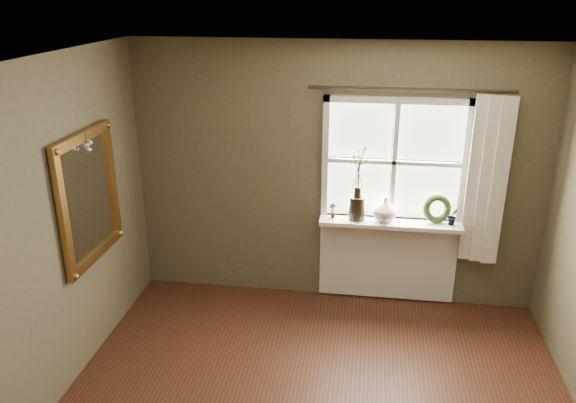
% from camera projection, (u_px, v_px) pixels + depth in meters
% --- Properties ---
extents(ceiling, '(4.50, 4.50, 0.00)m').
position_uv_depth(ceiling, '(314.00, 76.00, 2.93)').
color(ceiling, silver).
rests_on(ceiling, ground).
extents(wall_back, '(4.00, 0.10, 2.60)m').
position_uv_depth(wall_back, '(336.00, 175.00, 5.52)').
color(wall_back, brown).
rests_on(wall_back, ground).
extents(window_frame, '(1.36, 0.06, 1.24)m').
position_uv_depth(window_frame, '(394.00, 162.00, 5.31)').
color(window_frame, white).
rests_on(window_frame, wall_back).
extents(window_sill, '(1.36, 0.26, 0.04)m').
position_uv_depth(window_sill, '(390.00, 223.00, 5.42)').
color(window_sill, white).
rests_on(window_sill, wall_back).
extents(window_apron, '(1.36, 0.04, 0.88)m').
position_uv_depth(window_apron, '(387.00, 259.00, 5.68)').
color(window_apron, white).
rests_on(window_apron, ground).
extents(dark_jug, '(0.21, 0.21, 0.23)m').
position_uv_depth(dark_jug, '(357.00, 208.00, 5.41)').
color(dark_jug, black).
rests_on(dark_jug, window_sill).
extents(cream_vase, '(0.28, 0.28, 0.24)m').
position_uv_depth(cream_vase, '(385.00, 209.00, 5.38)').
color(cream_vase, beige).
rests_on(cream_vase, window_sill).
extents(wreath, '(0.31, 0.20, 0.29)m').
position_uv_depth(wreath, '(437.00, 212.00, 5.35)').
color(wreath, '#2B411D').
rests_on(wreath, window_sill).
extents(potted_plant_left, '(0.10, 0.08, 0.15)m').
position_uv_depth(potted_plant_left, '(333.00, 210.00, 5.46)').
color(potted_plant_left, '#2B411D').
rests_on(potted_plant_left, window_sill).
extents(potted_plant_right, '(0.11, 0.10, 0.17)m').
position_uv_depth(potted_plant_right, '(453.00, 216.00, 5.30)').
color(potted_plant_right, '#2B411D').
rests_on(potted_plant_right, window_sill).
extents(curtain, '(0.36, 0.12, 1.59)m').
position_uv_depth(curtain, '(486.00, 181.00, 5.15)').
color(curtain, beige).
rests_on(curtain, wall_back).
extents(curtain_rod, '(1.84, 0.03, 0.03)m').
position_uv_depth(curtain_rod, '(411.00, 89.00, 4.99)').
color(curtain_rod, black).
rests_on(curtain_rod, wall_back).
extents(gilt_mirror, '(0.10, 0.92, 1.10)m').
position_uv_depth(gilt_mirror, '(89.00, 197.00, 4.63)').
color(gilt_mirror, white).
rests_on(gilt_mirror, wall_left).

